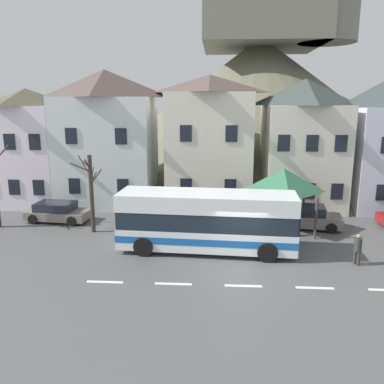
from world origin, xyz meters
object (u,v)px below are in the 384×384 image
parked_car_02 (306,217)px  pedestrian_01 (281,222)px  townhouse_00 (30,147)px  townhouse_03 (302,144)px  townhouse_01 (107,139)px  townhouse_02 (209,142)px  parked_car_00 (58,212)px  public_bench (288,214)px  bus_shelter (283,180)px  transit_bus (207,222)px  hilltop_castle (260,100)px  pedestrian_00 (358,248)px  bare_tree_01 (91,191)px

parked_car_02 → pedestrian_01: 2.52m
townhouse_00 → townhouse_03: 20.60m
townhouse_03 → pedestrian_01: townhouse_03 is taller
townhouse_01 → townhouse_02: townhouse_01 is taller
parked_car_00 → public_bench: bearing=8.9°
bus_shelter → pedestrian_01: bearing=-100.5°
townhouse_00 → pedestrian_01: 19.79m
townhouse_01 → parked_car_02: size_ratio=2.33×
townhouse_01 → transit_bus: (7.74, -9.42, -3.41)m
pedestrian_01 → bus_shelter: bearing=79.5°
townhouse_01 → hilltop_castle: 21.67m
bus_shelter → parked_car_00: 14.62m
pedestrian_00 → pedestrian_01: pedestrian_01 is taller
pedestrian_00 → bare_tree_01: bare_tree_01 is taller
parked_car_00 → pedestrian_01: bearing=-3.2°
townhouse_03 → pedestrian_01: (-2.51, -7.27, -3.78)m
pedestrian_00 → townhouse_03: bearing=92.6°
townhouse_00 → parked_car_02: size_ratio=2.03×
townhouse_03 → parked_car_00: 17.88m
townhouse_00 → hilltop_castle: hilltop_castle is taller
hilltop_castle → pedestrian_00: 28.88m
bare_tree_01 → pedestrian_00: bearing=-15.9°
hilltop_castle → townhouse_03: bearing=-85.0°
hilltop_castle → bus_shelter: hilltop_castle is taller
townhouse_03 → pedestrian_00: size_ratio=6.09×
transit_bus → bus_shelter: (4.49, 3.79, 1.52)m
transit_bus → parked_car_02: transit_bus is taller
public_bench → townhouse_00: bearing=167.7°
pedestrian_00 → bare_tree_01: bearing=164.1°
townhouse_00 → bus_shelter: size_ratio=2.27×
parked_car_00 → transit_bus: bearing=-19.6°
hilltop_castle → townhouse_00: bearing=-138.7°
parked_car_00 → pedestrian_00: pedestrian_00 is taller
townhouse_00 → parked_car_02: (19.91, -5.50, -3.64)m
townhouse_03 → public_bench: size_ratio=5.75×
pedestrian_00 → public_bench: size_ratio=0.95×
townhouse_02 → bare_tree_01: townhouse_02 is taller
bus_shelter → bare_tree_01: 11.48m
hilltop_castle → parked_car_02: bearing=-88.0°
townhouse_02 → parked_car_00: bearing=-153.7°
hilltop_castle → bus_shelter: 23.22m
hilltop_castle → parked_car_00: bearing=-124.7°
townhouse_01 → bus_shelter: townhouse_01 is taller
transit_bus → pedestrian_01: size_ratio=5.94×
transit_bus → pedestrian_00: size_ratio=6.10×
townhouse_02 → bare_tree_01: bearing=-134.9°
transit_bus → pedestrian_00: (7.27, -1.44, -0.73)m
hilltop_castle → bus_shelter: bearing=-92.0°
pedestrian_01 → bare_tree_01: (-11.16, 0.13, 1.68)m
public_bench → bare_tree_01: size_ratio=0.35×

